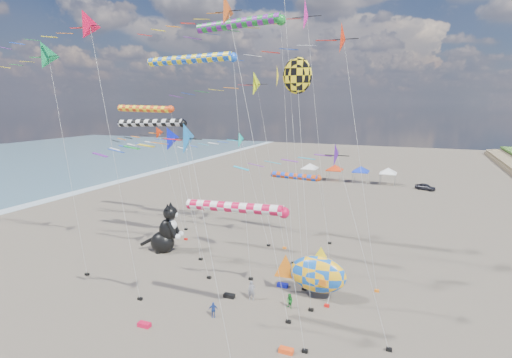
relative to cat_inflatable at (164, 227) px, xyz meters
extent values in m
cone|color=red|center=(18.31, -0.98, 17.57)|extent=(2.41, 2.58, 2.66)
cylinder|color=#B2B2B2|center=(19.82, -0.98, 7.47)|extent=(3.04, 0.02, 20.20)
cube|color=black|center=(21.33, -0.98, -2.53)|extent=(0.36, 0.24, 0.20)
cylinder|color=#B2B2B2|center=(14.89, -2.95, 10.80)|extent=(1.70, 0.02, 26.88)
cube|color=black|center=(15.73, -2.95, -2.53)|extent=(0.36, 0.24, 0.20)
cone|color=#4C168A|center=(19.40, -8.91, 9.47)|extent=(1.57, 1.68, 1.73)
cylinder|color=#B2B2B2|center=(21.12, -8.91, 3.42)|extent=(3.48, 0.02, 12.11)
cube|color=black|center=(22.85, -8.91, -2.53)|extent=(0.36, 0.24, 0.20)
cone|color=#D6521A|center=(12.20, -8.22, 18.77)|extent=(2.09, 2.23, 2.30)
cylinder|color=#B2B2B2|center=(14.12, -8.22, 8.07)|extent=(3.86, 0.02, 21.41)
cube|color=black|center=(16.04, -8.22, -2.53)|extent=(0.36, 0.24, 0.20)
cone|color=#E2FF12|center=(9.19, 5.51, 14.51)|extent=(2.48, 2.66, 2.74)
cylinder|color=#B2B2B2|center=(10.22, 5.51, 5.94)|extent=(2.08, 0.02, 17.14)
cube|color=black|center=(11.24, 5.51, -2.53)|extent=(0.36, 0.24, 0.20)
cone|color=#12944D|center=(-5.04, -7.54, 16.48)|extent=(2.27, 2.43, 2.50)
cylinder|color=#B2B2B2|center=(-4.08, -7.54, 6.92)|extent=(1.93, 0.02, 19.11)
cube|color=black|center=(-3.13, -7.54, -2.53)|extent=(0.36, 0.24, 0.20)
cone|color=#0A17D5|center=(5.85, -3.97, 9.61)|extent=(2.07, 2.22, 2.28)
cylinder|color=#B2B2B2|center=(6.60, -3.97, 3.49)|extent=(1.53, 0.02, 12.25)
cube|color=black|center=(7.36, -3.97, -2.53)|extent=(0.36, 0.24, 0.20)
cone|color=blue|center=(12.55, -15.40, 10.77)|extent=(1.74, 1.86, 1.91)
cylinder|color=#B2B2B2|center=(13.93, -15.40, 4.07)|extent=(2.79, 0.02, 13.41)
cone|color=#E02095|center=(14.38, 3.09, 19.96)|extent=(2.66, 2.85, 2.93)
cylinder|color=#B2B2B2|center=(15.48, 3.09, 8.66)|extent=(2.22, 0.02, 22.59)
cube|color=black|center=(16.58, 3.09, -2.53)|extent=(0.36, 0.24, 0.20)
cone|color=red|center=(-2.77, 3.91, 9.27)|extent=(1.42, 1.52, 1.56)
cylinder|color=#B2B2B2|center=(-1.36, 3.91, 3.32)|extent=(2.85, 0.02, 11.91)
cube|color=black|center=(0.05, 3.91, -2.53)|extent=(0.36, 0.24, 0.20)
cone|color=red|center=(2.15, -9.44, 18.32)|extent=(2.16, 2.31, 2.39)
cylinder|color=#B2B2B2|center=(3.17, -9.44, 7.85)|extent=(2.07, 0.02, 20.96)
cube|color=black|center=(4.20, -9.44, -2.53)|extent=(0.36, 0.24, 0.20)
cone|color=#0AC5B7|center=(7.62, 5.59, 8.69)|extent=(1.74, 1.86, 1.91)
cylinder|color=#B2B2B2|center=(8.51, 5.59, 3.03)|extent=(1.80, 0.02, 11.32)
cube|color=black|center=(9.40, 5.59, -2.53)|extent=(0.36, 0.24, 0.20)
cylinder|color=#E63F13|center=(-7.08, 6.99, 11.89)|extent=(7.45, 0.80, 0.80)
sphere|color=#E63F13|center=(-3.36, 6.99, 11.89)|extent=(0.84, 0.84, 0.84)
cylinder|color=#B2B2B2|center=(-2.61, 6.99, 4.63)|extent=(1.52, 0.02, 14.53)
cube|color=black|center=(-1.86, 6.99, -2.53)|extent=(0.36, 0.24, 0.20)
cylinder|color=blue|center=(5.22, -2.81, 16.20)|extent=(8.31, 0.74, 0.74)
sphere|color=blue|center=(9.37, -2.81, 16.20)|extent=(0.77, 0.77, 0.77)
cylinder|color=#B2B2B2|center=(10.12, -2.81, 6.79)|extent=(1.52, 0.02, 18.84)
cube|color=black|center=(10.87, -2.81, -2.53)|extent=(0.36, 0.24, 0.20)
cylinder|color=#198B2C|center=(7.65, 1.93, 19.69)|extent=(8.23, 0.88, 0.88)
sphere|color=#198B2C|center=(11.76, 1.93, 19.69)|extent=(0.92, 0.92, 0.92)
cylinder|color=#B2B2B2|center=(12.51, 1.93, 8.53)|extent=(1.52, 0.02, 22.32)
cube|color=black|center=(13.26, 1.93, -2.53)|extent=(0.36, 0.24, 0.20)
cylinder|color=#C9420E|center=(11.18, 8.78, 4.65)|extent=(5.39, 0.68, 0.68)
sphere|color=#C9420E|center=(13.88, 8.78, 4.65)|extent=(0.72, 0.72, 0.72)
cylinder|color=#B2B2B2|center=(14.63, 8.78, 1.01)|extent=(1.52, 0.02, 7.28)
cube|color=black|center=(15.38, 8.78, -2.53)|extent=(0.36, 0.24, 0.20)
cylinder|color=#C90E3C|center=(13.20, -11.05, 6.22)|extent=(6.62, 0.66, 0.66)
sphere|color=#C90E3C|center=(16.51, -11.05, 6.22)|extent=(0.70, 0.70, 0.70)
cylinder|color=#B2B2B2|center=(17.26, -11.05, 1.79)|extent=(1.52, 0.02, 8.86)
cube|color=black|center=(18.01, -11.05, -2.53)|extent=(0.36, 0.24, 0.20)
cylinder|color=black|center=(-0.68, -0.56, 10.70)|extent=(7.45, 0.71, 0.71)
sphere|color=black|center=(3.04, -0.56, 10.70)|extent=(0.75, 0.75, 0.75)
cylinder|color=#B2B2B2|center=(3.79, -0.56, 4.03)|extent=(1.52, 0.02, 13.33)
cube|color=black|center=(4.54, -0.56, -2.53)|extent=(0.36, 0.24, 0.20)
ellipsoid|color=yellow|center=(15.10, -4.01, 14.57)|extent=(2.20, 0.40, 2.64)
cone|color=yellow|center=(13.60, -4.01, 14.57)|extent=(0.12, 1.80, 1.80)
cylinder|color=#B2B2B2|center=(16.10, -5.01, 5.97)|extent=(2.03, 2.03, 17.21)
cube|color=black|center=(17.10, -6.01, -2.53)|extent=(0.36, 0.24, 0.20)
ellipsoid|color=blue|center=(17.05, -3.95, -0.58)|extent=(4.61, 2.14, 2.99)
cone|color=orange|center=(14.46, -3.95, -0.58)|extent=(2.19, 0.29, 2.19)
cone|color=yellow|center=(17.25, -3.95, 0.92)|extent=(1.60, 0.23, 1.59)
cylinder|color=#B2B2B2|center=(18.15, -4.45, -1.86)|extent=(0.24, 1.04, 1.58)
cube|color=red|center=(18.05, -4.95, -2.53)|extent=(0.36, 0.24, 0.20)
imported|color=gray|center=(12.33, -6.11, -1.85)|extent=(0.67, 0.56, 1.56)
imported|color=#1B7F28|center=(15.51, -6.26, -2.05)|extent=(0.70, 0.64, 1.17)
imported|color=navy|center=(10.76, -9.52, -2.05)|extent=(0.74, 0.56, 1.17)
cube|color=#1218B6|center=(13.87, -3.04, -2.48)|extent=(0.90, 0.44, 0.30)
cube|color=red|center=(6.93, -12.45, -2.48)|extent=(0.90, 0.44, 0.30)
cube|color=#F44614|center=(16.95, -11.52, -2.48)|extent=(0.90, 0.44, 0.30)
cube|color=black|center=(10.54, -6.44, -2.48)|extent=(0.90, 0.44, 0.30)
cube|color=white|center=(3.76, 44.39, -0.38)|extent=(3.00, 3.00, 0.15)
pyramid|color=white|center=(3.76, 44.39, 0.67)|extent=(4.20, 4.20, 1.00)
cylinder|color=#999999|center=(2.46, 43.09, -1.53)|extent=(0.08, 0.08, 2.20)
cylinder|color=#999999|center=(5.06, 43.09, -1.53)|extent=(0.08, 0.08, 2.20)
cylinder|color=#999999|center=(2.46, 45.69, -1.53)|extent=(0.08, 0.08, 2.20)
cylinder|color=#999999|center=(5.06, 45.69, -1.53)|extent=(0.08, 0.08, 2.20)
cube|color=red|center=(8.76, 44.39, -0.38)|extent=(3.00, 3.00, 0.15)
pyramid|color=red|center=(8.76, 44.39, 0.67)|extent=(4.20, 4.20, 1.00)
cylinder|color=#999999|center=(7.46, 43.09, -1.53)|extent=(0.08, 0.08, 2.20)
cylinder|color=#999999|center=(10.06, 43.09, -1.53)|extent=(0.08, 0.08, 2.20)
cylinder|color=#999999|center=(7.46, 45.69, -1.53)|extent=(0.08, 0.08, 2.20)
cylinder|color=#999999|center=(10.06, 45.69, -1.53)|extent=(0.08, 0.08, 2.20)
cube|color=#1431CD|center=(13.76, 44.39, -0.38)|extent=(3.00, 3.00, 0.15)
pyramid|color=#1431CD|center=(13.76, 44.39, 0.67)|extent=(4.20, 4.20, 1.00)
cylinder|color=#999999|center=(12.46, 43.09, -1.53)|extent=(0.08, 0.08, 2.20)
cylinder|color=#999999|center=(15.06, 43.09, -1.53)|extent=(0.08, 0.08, 2.20)
cylinder|color=#999999|center=(12.46, 45.69, -1.53)|extent=(0.08, 0.08, 2.20)
cylinder|color=#999999|center=(15.06, 45.69, -1.53)|extent=(0.08, 0.08, 2.20)
cube|color=white|center=(18.76, 44.39, -0.38)|extent=(3.00, 3.00, 0.15)
pyramid|color=white|center=(18.76, 44.39, 0.67)|extent=(4.20, 4.20, 1.00)
cylinder|color=#999999|center=(17.46, 43.09, -1.53)|extent=(0.08, 0.08, 2.20)
cylinder|color=#999999|center=(20.06, 43.09, -1.53)|extent=(0.08, 0.08, 2.20)
cylinder|color=#999999|center=(17.46, 45.69, -1.53)|extent=(0.08, 0.08, 2.20)
cylinder|color=#999999|center=(20.06, 45.69, -1.53)|extent=(0.08, 0.08, 2.20)
imported|color=#26262D|center=(25.30, 42.39, -2.04)|extent=(3.73, 2.74, 1.18)
camera|label=1|loc=(23.63, -32.85, 12.66)|focal=28.00mm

